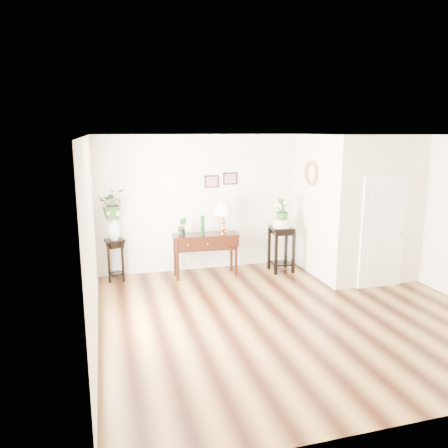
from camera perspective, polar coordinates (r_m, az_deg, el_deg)
name	(u,v)px	position (r m, az deg, el deg)	size (l,w,h in m)	color
floor	(293,315)	(7.18, 9.06, -11.62)	(6.00, 5.50, 0.02)	brown
ceiling	(300,135)	(6.58, 9.88, 11.32)	(6.00, 5.50, 0.02)	white
wall_back	(241,202)	(9.26, 2.26, 2.94)	(6.00, 0.02, 2.80)	silver
wall_front	(422,291)	(4.51, 24.49, -8.01)	(6.00, 0.02, 2.80)	silver
wall_left	(92,242)	(6.13, -16.90, -2.30)	(0.02, 5.50, 2.80)	silver
partition	(354,204)	(9.27, 16.61, 2.46)	(1.80, 1.95, 2.80)	silver
door	(383,232)	(8.53, 20.03, -0.97)	(0.90, 0.05, 2.10)	white
art_print_left	(212,181)	(9.00, -1.64, 5.57)	(0.30, 0.02, 0.25)	black
art_print_right	(230,178)	(9.10, 0.81, 5.97)	(0.30, 0.02, 0.25)	black
wall_ornament	(311,173)	(8.84, 11.23, 6.53)	(0.51, 0.51, 0.07)	#A37F48
console_table	(205,255)	(8.76, -2.44, -4.07)	(1.30, 0.43, 0.87)	black
table_lamp	(223,216)	(8.67, -0.11, 1.09)	(0.37, 0.37, 0.64)	#CB8B42
green_vase	(203,226)	(8.60, -2.82, -0.23)	(0.08, 0.08, 0.38)	#0A3511
potted_plant	(182,227)	(8.52, -5.49, -0.39)	(0.19, 0.15, 0.34)	#234A1C
plant_stand_a	(116,260)	(8.76, -13.97, -4.58)	(0.32, 0.32, 0.82)	black
porcelain_vase	(114,228)	(8.61, -14.19, -0.51)	(0.27, 0.27, 0.46)	silver
lily_arrangement	(113,204)	(8.52, -14.35, 2.55)	(0.53, 0.46, 0.58)	#234A1C
plant_stand_b	(281,249)	(9.12, 7.47, -3.27)	(0.44, 0.44, 0.94)	black
ceramic_bowl	(282,223)	(8.99, 7.57, 0.13)	(0.37, 0.37, 0.17)	silver
narcissus	(282,210)	(8.94, 7.61, 1.82)	(0.26, 0.26, 0.46)	#234A1C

